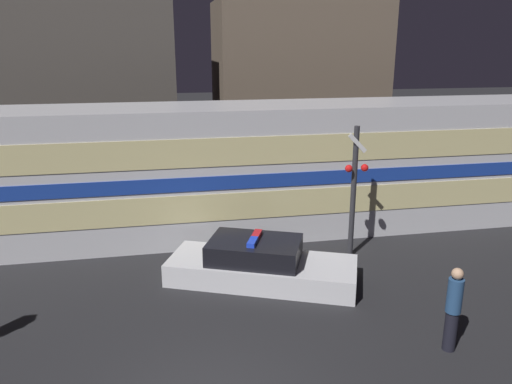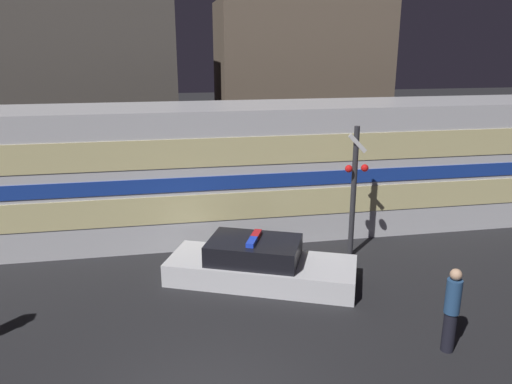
% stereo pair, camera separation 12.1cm
% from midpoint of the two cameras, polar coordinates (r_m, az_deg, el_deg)
% --- Properties ---
extents(train, '(21.24, 3.02, 4.25)m').
position_cam_midpoint_polar(train, '(16.57, -0.28, 2.62)').
color(train, silver).
rests_on(train, ground_plane).
extents(police_car, '(5.27, 3.59, 1.28)m').
position_cam_midpoint_polar(police_car, '(13.42, 0.64, -8.33)').
color(police_car, silver).
rests_on(police_car, ground_plane).
extents(pedestrian, '(0.31, 0.31, 1.84)m').
position_cam_midpoint_polar(pedestrian, '(11.14, 21.75, -12.36)').
color(pedestrian, black).
rests_on(pedestrian, ground_plane).
extents(crossing_signal_near, '(0.69, 0.33, 3.92)m').
position_cam_midpoint_polar(crossing_signal_near, '(14.66, 11.37, 0.42)').
color(crossing_signal_near, '#2D2D33').
rests_on(crossing_signal_near, ground_plane).
extents(building_left, '(9.73, 4.90, 8.76)m').
position_cam_midpoint_polar(building_left, '(23.99, -20.88, 11.33)').
color(building_left, '#47423D').
rests_on(building_left, ground_plane).
extents(building_center, '(7.92, 4.50, 8.08)m').
position_cam_midpoint_polar(building_center, '(25.12, 5.10, 11.72)').
color(building_center, brown).
rests_on(building_center, ground_plane).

